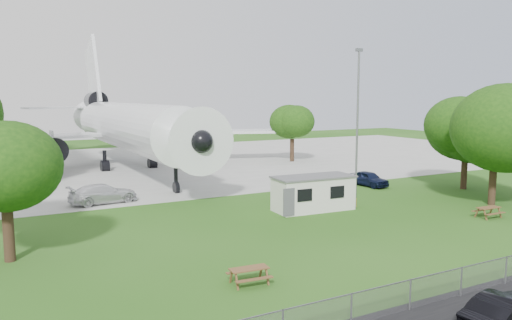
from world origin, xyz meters
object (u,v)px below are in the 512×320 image
airliner (126,124)px  picnic_east (488,218)px  site_cabin (313,193)px  car_centre_sedan (507,313)px  picnic_west (249,284)px

airliner → picnic_east: bearing=-65.8°
site_cabin → car_centre_sedan: site_cabin is taller
site_cabin → picnic_west: site_cabin is taller
airliner → picnic_west: (-4.37, -39.74, -5.27)m
site_cabin → picnic_east: (9.56, -7.92, -1.31)m
picnic_east → car_centre_sedan: size_ratio=0.42×
airliner → picnic_east: size_ratio=26.52×
site_cabin → picnic_west: bearing=-135.7°
airliner → car_centre_sedan: (1.74, -48.37, -4.57)m
picnic_west → car_centre_sedan: bearing=-50.0°
airliner → picnic_west: size_ratio=26.52×
picnic_west → picnic_east: size_ratio=1.00×
airliner → picnic_east: 40.52m
airliner → site_cabin: 29.82m
picnic_west → car_centre_sedan: (6.11, -8.63, 0.70)m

